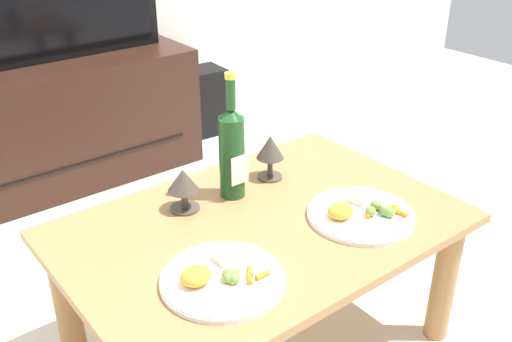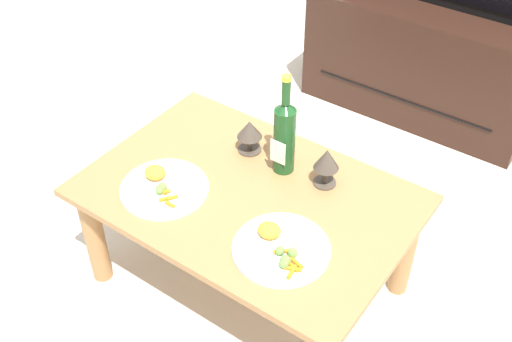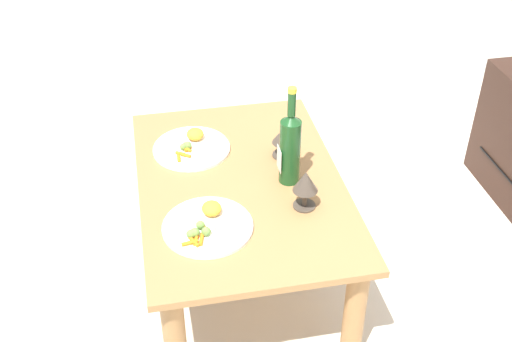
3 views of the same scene
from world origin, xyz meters
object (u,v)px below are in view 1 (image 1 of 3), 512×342
object	(u,v)px
dining_table	(261,247)
tv_stand	(72,119)
floor_speaker	(206,101)
goblet_right	(270,149)
goblet_left	(183,183)
wine_bottle	(232,149)
dinner_plate_right	(361,213)
dinner_plate_left	(221,278)

from	to	relation	value
dining_table	tv_stand	size ratio (longest dim) A/B	0.97
floor_speaker	goblet_right	world-z (taller)	goblet_right
floor_speaker	goblet_left	world-z (taller)	goblet_left
floor_speaker	wine_bottle	xyz separation A→B (m)	(-0.74, -1.28, 0.40)
dining_table	tv_stand	distance (m)	1.40
goblet_left	dinner_plate_right	distance (m)	0.48
dinner_plate_right	goblet_right	bearing A→B (deg)	98.33
floor_speaker	dinner_plate_right	distance (m)	1.70
tv_stand	goblet_right	bearing A→B (deg)	-82.90
wine_bottle	dinner_plate_right	world-z (taller)	wine_bottle
dining_table	floor_speaker	world-z (taller)	dining_table
dining_table	wine_bottle	world-z (taller)	wine_bottle
goblet_left	dinner_plate_left	xyz separation A→B (m)	(-0.10, -0.32, -0.07)
dining_table	goblet_left	world-z (taller)	goblet_left
dinner_plate_left	dinner_plate_right	bearing A→B (deg)	-0.18
dining_table	floor_speaker	size ratio (longest dim) A/B	2.95
goblet_right	goblet_left	bearing A→B (deg)	180.00
tv_stand	dinner_plate_left	distance (m)	1.57
dining_table	dinner_plate_left	distance (m)	0.28
dining_table	dinner_plate_right	bearing A→B (deg)	-32.50
wine_bottle	goblet_left	xyz separation A→B (m)	(-0.15, 0.02, -0.06)
dining_table	wine_bottle	xyz separation A→B (m)	(0.03, 0.17, 0.22)
dinner_plate_left	goblet_left	bearing A→B (deg)	72.11
floor_speaker	wine_bottle	size ratio (longest dim) A/B	0.97
floor_speaker	dinner_plate_right	bearing A→B (deg)	-106.20
dinner_plate_left	dinner_plate_right	size ratio (longest dim) A/B	0.99
tv_stand	goblet_left	size ratio (longest dim) A/B	8.79
tv_stand	wine_bottle	bearing A→B (deg)	-89.93
wine_bottle	dinner_plate_left	size ratio (longest dim) A/B	1.27
goblet_left	dinner_plate_left	distance (m)	0.35
dinner_plate_left	dinner_plate_right	distance (m)	0.45
goblet_left	goblet_right	world-z (taller)	goblet_right
goblet_right	tv_stand	bearing A→B (deg)	97.10
goblet_left	dinner_plate_left	size ratio (longest dim) A/B	0.43
tv_stand	goblet_right	distance (m)	1.25
tv_stand	goblet_left	distance (m)	1.25
dining_table	goblet_right	size ratio (longest dim) A/B	7.50
dinner_plate_left	dinner_plate_right	world-z (taller)	same
floor_speaker	goblet_left	bearing A→B (deg)	-122.48
dinner_plate_left	dinner_plate_right	xyz separation A→B (m)	(0.45, -0.00, 0.00)
dining_table	dinner_plate_right	distance (m)	0.28
goblet_right	wine_bottle	bearing A→B (deg)	-173.93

